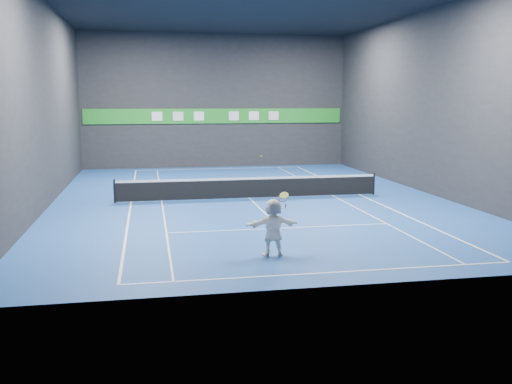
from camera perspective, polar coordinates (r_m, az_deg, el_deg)
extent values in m
plane|color=#1B4694|center=(26.94, -0.64, -0.65)|extent=(26.00, 26.00, 0.00)
plane|color=black|center=(26.89, -0.68, 18.60)|extent=(26.00, 26.00, 0.00)
cube|color=#232426|center=(39.40, -4.01, 9.05)|extent=(18.00, 0.10, 9.00)
cube|color=#232426|center=(13.92, 8.87, 8.58)|extent=(18.00, 0.10, 9.00)
cube|color=#232426|center=(26.48, -20.42, 8.39)|extent=(0.10, 26.00, 9.00)
cube|color=#232426|center=(29.47, 17.05, 8.60)|extent=(0.10, 26.00, 9.00)
cube|color=white|center=(15.67, 7.09, -8.01)|extent=(10.98, 0.08, 0.01)
cube|color=white|center=(38.58, -3.74, 2.35)|extent=(10.98, 0.08, 0.01)
cube|color=white|center=(26.54, -12.39, -1.01)|extent=(0.08, 23.78, 0.01)
cube|color=white|center=(28.40, 10.33, -0.28)|extent=(0.08, 23.78, 0.01)
cube|color=white|center=(26.54, -9.41, -0.92)|extent=(0.06, 23.78, 0.01)
cube|color=white|center=(27.94, 7.69, -0.37)|extent=(0.06, 23.78, 0.01)
cube|color=white|center=(20.79, 2.46, -3.63)|extent=(8.23, 0.06, 0.01)
cube|color=white|center=(33.18, -2.58, 1.23)|extent=(8.23, 0.06, 0.01)
cube|color=white|center=(26.94, -0.64, -0.64)|extent=(0.06, 12.80, 0.01)
imported|color=white|center=(17.00, 1.71, -3.55)|extent=(1.64, 0.60, 1.74)
sphere|color=#E0F128|center=(16.64, 0.53, 3.58)|extent=(0.07, 0.07, 0.07)
cylinder|color=black|center=(26.49, -13.96, 0.08)|extent=(0.10, 0.10, 1.07)
cylinder|color=black|center=(28.58, 11.69, 0.82)|extent=(0.10, 0.10, 1.07)
cube|color=black|center=(26.86, -0.64, 0.34)|extent=(12.40, 0.03, 0.86)
cube|color=white|center=(26.79, -0.64, 1.35)|extent=(12.40, 0.04, 0.10)
cube|color=#1F9026|center=(39.35, -3.98, 7.59)|extent=(17.64, 0.06, 1.00)
cube|color=white|center=(39.02, -9.87, 7.46)|extent=(0.70, 0.04, 0.60)
cube|color=white|center=(39.07, -7.80, 7.52)|extent=(0.70, 0.04, 0.60)
cube|color=white|center=(39.17, -5.73, 7.56)|extent=(0.70, 0.04, 0.60)
cube|color=white|center=(39.46, -2.23, 7.61)|extent=(0.70, 0.04, 0.60)
cube|color=white|center=(39.69, -0.21, 7.63)|extent=(0.70, 0.04, 0.60)
cube|color=silver|center=(39.97, 1.78, 7.63)|extent=(0.70, 0.04, 0.60)
torus|color=#B1121A|center=(16.94, 2.63, -0.67)|extent=(0.40, 0.36, 0.22)
cylinder|color=#D3E450|center=(16.94, 2.83, -0.31)|extent=(0.36, 0.29, 0.23)
cylinder|color=#B01F12|center=(17.00, 2.97, -1.40)|extent=(0.05, 0.13, 0.18)
cylinder|color=yellow|center=(16.97, 2.47, -1.76)|extent=(0.06, 0.11, 0.26)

